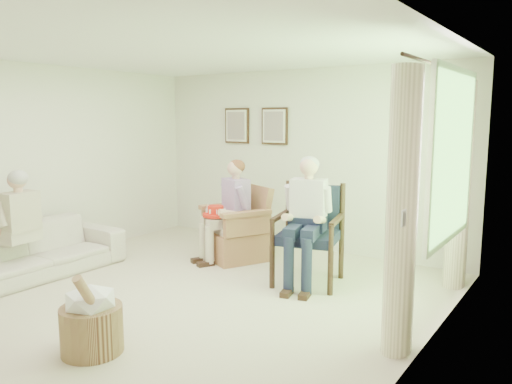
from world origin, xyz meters
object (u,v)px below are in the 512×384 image
hatbox (91,319)px  wood_armchair (312,230)px  person_wicker (231,204)px  red_hat (216,212)px  wicker_armchair (237,236)px  person_sofa (14,220)px  sofa (32,251)px  person_dark (305,211)px

hatbox → wood_armchair: bearing=76.9°
person_wicker → red_hat: size_ratio=3.86×
wicker_armchair → person_wicker: size_ratio=0.75×
wood_armchair → person_sofa: person_sofa is taller
wicker_armchair → person_wicker: (0.00, -0.13, 0.46)m
sofa → red_hat: size_ratio=6.27×
wicker_armchair → person_wicker: 0.47m
sofa → person_sofa: 0.46m
hatbox → person_dark: bearing=76.0°
red_hat → sofa: bearing=-130.0°
sofa → hatbox: (2.24, -0.87, -0.03)m
wicker_armchair → person_wicker: bearing=-64.1°
wood_armchair → person_sofa: 3.46m
person_sofa → red_hat: size_ratio=3.73×
sofa → person_dark: bearing=-61.1°
wicker_armchair → person_sofa: person_sofa is taller
person_wicker → sofa: bearing=-103.4°
sofa → red_hat: 2.28m
person_wicker → person_dark: bearing=11.8°
person_wicker → person_dark: size_ratio=0.92×
person_sofa → hatbox: 2.38m
red_hat → person_dark: bearing=-5.8°
person_sofa → red_hat: person_sofa is taller
person_wicker → hatbox: 2.89m
red_hat → person_sofa: bearing=-126.9°
person_wicker → hatbox: person_wicker is taller
person_dark → red_hat: 1.43m
red_hat → hatbox: size_ratio=0.47×
hatbox → person_sofa: bearing=163.4°
sofa → person_dark: person_dark is taller
wicker_armchair → red_hat: bearing=-84.0°
person_dark → red_hat: (-1.41, 0.14, -0.19)m
wood_armchair → person_wicker: bearing=159.5°
wicker_armchair → wood_armchair: wood_armchair is taller
person_wicker → wood_armchair: bearing=19.7°
wood_armchair → person_sofa: bearing=-159.7°
sofa → wood_armchair: bearing=-58.3°
wood_armchair → person_wicker: size_ratio=0.84×
red_hat → hatbox: (0.80, -2.59, -0.39)m
wicker_armchair → person_sofa: size_ratio=0.77×
sofa → person_sofa: (-0.00, -0.20, 0.42)m
wood_armchair → person_sofa: (-2.85, -1.96, 0.12)m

